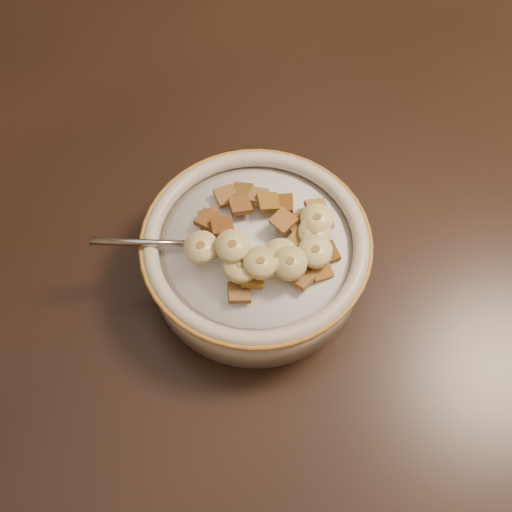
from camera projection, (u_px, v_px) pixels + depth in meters
floor at (269, 376)px, 1.43m from camera, size 4.00×4.50×0.10m
table at (281, 154)px, 0.76m from camera, size 1.43×0.95×0.04m
chair at (126, 9)px, 1.26m from camera, size 0.50×0.50×0.95m
cereal_bowl at (256, 258)px, 0.63m from camera, size 0.21×0.21×0.05m
milk at (256, 245)px, 0.61m from camera, size 0.17×0.17×0.00m
spoon at (221, 245)px, 0.61m from camera, size 0.06×0.06×0.01m
cereal_square_0 at (296, 223)px, 0.61m from camera, size 0.02×0.02×0.01m
cereal_square_1 at (209, 218)px, 0.62m from camera, size 0.03×0.03×0.01m
cereal_square_2 at (302, 231)px, 0.61m from camera, size 0.03×0.03×0.01m
cereal_square_3 at (299, 241)px, 0.59m from camera, size 0.03×0.03×0.01m
cereal_square_4 at (320, 270)px, 0.59m from camera, size 0.02×0.02×0.01m
cereal_square_5 at (304, 257)px, 0.59m from camera, size 0.03×0.03×0.01m
cereal_square_6 at (283, 221)px, 0.60m from camera, size 0.02×0.02×0.01m
cereal_square_7 at (226, 196)px, 0.63m from camera, size 0.02×0.02×0.01m
cereal_square_8 at (301, 278)px, 0.58m from camera, size 0.03×0.03×0.01m
cereal_square_9 at (268, 202)px, 0.62m from camera, size 0.03×0.03×0.01m
cereal_square_10 at (327, 253)px, 0.60m from camera, size 0.02×0.02×0.01m
cereal_square_11 at (208, 220)px, 0.61m from camera, size 0.03×0.03×0.01m
cereal_square_12 at (222, 227)px, 0.60m from camera, size 0.03×0.03×0.01m
cereal_square_13 at (252, 278)px, 0.58m from camera, size 0.03×0.03×0.01m
cereal_square_14 at (257, 196)px, 0.63m from camera, size 0.03×0.03×0.01m
cereal_square_15 at (239, 293)px, 0.57m from camera, size 0.03×0.03×0.01m
cereal_square_16 at (241, 191)px, 0.63m from camera, size 0.03×0.03×0.01m
cereal_square_17 at (283, 204)px, 0.62m from camera, size 0.03×0.03×0.01m
cereal_square_18 at (320, 226)px, 0.61m from camera, size 0.03×0.03×0.01m
cereal_square_19 at (240, 205)px, 0.62m from camera, size 0.03×0.03×0.01m
cereal_square_20 at (284, 262)px, 0.58m from camera, size 0.03×0.03×0.01m
cereal_square_21 at (317, 209)px, 0.62m from camera, size 0.03×0.03×0.01m
banana_slice_0 at (241, 267)px, 0.57m from camera, size 0.03×0.03×0.01m
banana_slice_1 at (315, 252)px, 0.58m from camera, size 0.04×0.04×0.01m
banana_slice_2 at (201, 248)px, 0.58m from camera, size 0.03×0.03×0.01m
banana_slice_3 at (280, 255)px, 0.58m from camera, size 0.04×0.04×0.01m
banana_slice_4 at (317, 220)px, 0.60m from camera, size 0.03×0.03×0.01m
banana_slice_5 at (290, 263)px, 0.57m from camera, size 0.03×0.03×0.01m
banana_slice_6 at (315, 233)px, 0.59m from camera, size 0.03×0.03×0.01m
banana_slice_7 at (261, 263)px, 0.57m from camera, size 0.04×0.04×0.01m
banana_slice_8 at (233, 246)px, 0.57m from camera, size 0.04×0.04×0.01m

